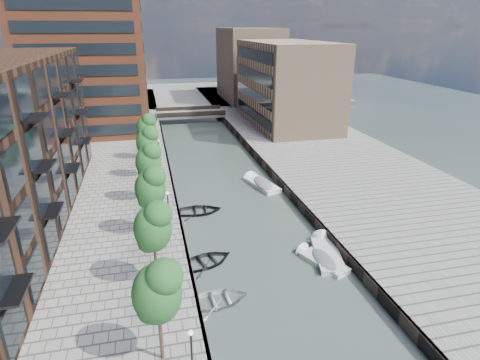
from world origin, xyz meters
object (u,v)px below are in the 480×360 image
object	(u,v)px
sloop_4	(198,213)
motorboat_1	(320,260)
tree_2	(153,225)
tree_5	(147,141)
bridge	(190,114)
motorboat_3	(261,183)
tree_3	(150,186)
tree_4	(148,160)
tree_6	(146,127)
motorboat_2	(326,252)
sloop_1	(206,264)
car	(268,124)
tree_1	(157,290)
motorboat_4	(260,184)
sloop_3	(218,303)

from	to	relation	value
sloop_4	motorboat_1	size ratio (longest dim) A/B	0.99
tree_2	tree_5	size ratio (longest dim) A/B	1.00
bridge	motorboat_3	bearing A→B (deg)	-83.51
tree_3	tree_4	size ratio (longest dim) A/B	1.00
bridge	tree_6	size ratio (longest dim) A/B	2.18
motorboat_2	motorboat_1	bearing A→B (deg)	-131.74
tree_2	sloop_1	world-z (taller)	tree_2
sloop_1	motorboat_1	xyz separation A→B (m)	(8.83, -1.83, 0.18)
tree_2	tree_4	distance (m)	14.00
car	tree_1	bearing A→B (deg)	-89.06
bridge	motorboat_3	world-z (taller)	bridge
bridge	tree_4	size ratio (longest dim) A/B	2.18
motorboat_3	car	distance (m)	23.77
tree_6	motorboat_1	size ratio (longest dim) A/B	1.27
tree_1	motorboat_2	world-z (taller)	tree_1
car	tree_4	bearing A→B (deg)	-103.39
motorboat_2	motorboat_3	world-z (taller)	motorboat_2
tree_2	motorboat_1	size ratio (longest dim) A/B	1.27
tree_5	car	bearing A→B (deg)	43.81
motorboat_2	motorboat_4	xyz separation A→B (m)	(-1.12, 15.63, 0.12)
sloop_1	sloop_4	size ratio (longest dim) A/B	0.97
tree_2	motorboat_1	world-z (taller)	tree_2
tree_2	sloop_4	xyz separation A→B (m)	(4.44, 12.16, -5.31)
car	sloop_4	bearing A→B (deg)	-95.16
bridge	motorboat_3	distance (m)	36.20
tree_5	tree_6	xyz separation A→B (m)	(0.00, 7.00, 0.00)
tree_4	motorboat_4	world-z (taller)	tree_4
sloop_1	tree_4	bearing A→B (deg)	-0.03
sloop_4	motorboat_3	size ratio (longest dim) A/B	0.93
sloop_4	motorboat_1	world-z (taller)	motorboat_1
tree_1	motorboat_1	world-z (taller)	tree_1
motorboat_1	car	xyz separation A→B (m)	(7.72, 39.42, 1.53)
bridge	sloop_3	bearing A→B (deg)	-94.76
tree_5	motorboat_1	xyz separation A→B (m)	(12.59, -19.94, -5.13)
tree_3	motorboat_4	world-z (taller)	tree_3
bridge	tree_6	distance (m)	27.63
tree_5	motorboat_3	world-z (taller)	tree_5
tree_3	motorboat_4	xyz separation A→B (m)	(12.47, 10.81, -5.08)
tree_2	motorboat_1	distance (m)	13.64
tree_1	sloop_1	xyz separation A→B (m)	(3.76, 9.89, -5.31)
tree_2	sloop_4	size ratio (longest dim) A/B	1.28
bridge	motorboat_2	distance (m)	52.09
tree_5	car	distance (m)	28.37
tree_1	car	xyz separation A→B (m)	(20.31, 47.48, -3.60)
tree_3	tree_6	distance (m)	21.00
tree_6	motorboat_1	bearing A→B (deg)	-64.94
motorboat_2	tree_2	bearing A→B (deg)	-170.90
bridge	tree_5	distance (m)	34.30
tree_1	tree_3	xyz separation A→B (m)	(0.00, 14.00, 0.00)
tree_1	tree_2	size ratio (longest dim) A/B	1.00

